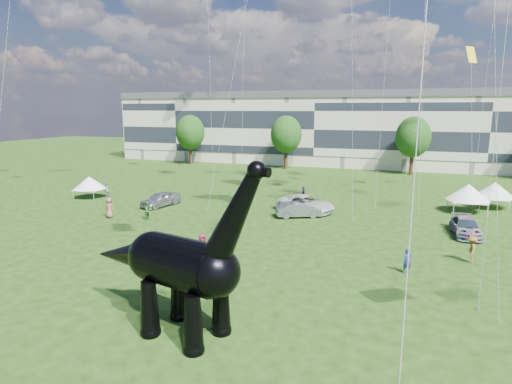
% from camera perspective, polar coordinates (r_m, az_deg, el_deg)
% --- Properties ---
extents(ground, '(220.00, 220.00, 0.00)m').
position_cam_1_polar(ground, '(20.64, -4.01, -18.21)').
color(ground, '#16330C').
rests_on(ground, ground).
extents(terrace_row, '(78.00, 11.00, 12.00)m').
position_cam_1_polar(terrace_row, '(80.04, 8.58, 8.06)').
color(terrace_row, beige).
rests_on(terrace_row, ground).
extents(tree_far_left, '(5.20, 5.20, 9.44)m').
position_cam_1_polar(tree_far_left, '(78.93, -8.78, 8.22)').
color(tree_far_left, '#382314').
rests_on(tree_far_left, ground).
extents(tree_mid_left, '(5.20, 5.20, 9.44)m').
position_cam_1_polar(tree_mid_left, '(72.19, 4.04, 8.07)').
color(tree_mid_left, '#382314').
rests_on(tree_mid_left, ground).
extents(tree_mid_right, '(5.20, 5.20, 9.44)m').
position_cam_1_polar(tree_mid_right, '(69.56, 20.26, 7.30)').
color(tree_mid_right, '#382314').
rests_on(tree_mid_right, ground).
extents(dinosaur_sculpture, '(10.41, 4.06, 8.51)m').
position_cam_1_polar(dinosaur_sculpture, '(19.70, -10.57, -9.55)').
color(dinosaur_sculpture, black).
rests_on(dinosaur_sculpture, ground).
extents(car_silver, '(2.99, 4.97, 1.58)m').
position_cam_1_polar(car_silver, '(45.71, -12.60, -0.91)').
color(car_silver, '#B4B4B9').
rests_on(car_silver, ground).
extents(car_grey, '(4.56, 3.29, 1.43)m').
position_cam_1_polar(car_grey, '(40.39, 5.71, -2.37)').
color(car_grey, slate).
rests_on(car_grey, ground).
extents(car_white, '(6.49, 4.58, 1.64)m').
position_cam_1_polar(car_white, '(42.57, 6.63, -1.55)').
color(car_white, silver).
rests_on(car_white, ground).
extents(car_dark, '(2.32, 4.96, 1.40)m').
position_cam_1_polar(car_dark, '(38.44, 26.18, -4.21)').
color(car_dark, '#595960').
rests_on(car_dark, ground).
extents(gazebo_near, '(4.39, 4.39, 2.81)m').
position_cam_1_polar(gazebo_near, '(46.76, 26.44, -0.06)').
color(gazebo_near, white).
rests_on(gazebo_near, ground).
extents(gazebo_far, '(4.70, 4.70, 2.72)m').
position_cam_1_polar(gazebo_far, '(49.86, 29.21, 0.24)').
color(gazebo_far, white).
rests_on(gazebo_far, ground).
extents(gazebo_left, '(3.91, 3.91, 2.48)m').
position_cam_1_polar(gazebo_left, '(52.21, -21.31, 1.14)').
color(gazebo_left, white).
rests_on(gazebo_left, ground).
extents(visitors, '(50.18, 41.64, 1.90)m').
position_cam_1_polar(visitors, '(33.26, 4.85, -5.01)').
color(visitors, brown).
rests_on(visitors, ground).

